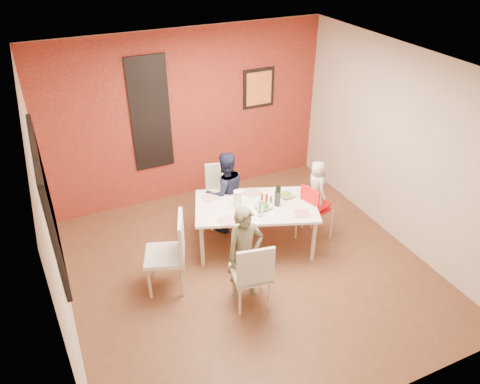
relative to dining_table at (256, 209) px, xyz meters
name	(u,v)px	position (x,y,z in m)	size (l,w,h in m)	color
ground	(249,270)	(-0.31, -0.45, -0.62)	(4.50, 4.50, 0.00)	brown
ceiling	(252,70)	(-0.31, -0.45, 2.08)	(4.50, 4.50, 0.02)	silver
wall_back	(188,117)	(-0.31, 1.80, 0.73)	(4.50, 0.02, 2.70)	beige
wall_front	(370,309)	(-0.31, -2.70, 0.73)	(4.50, 0.02, 2.70)	beige
wall_left	(51,228)	(-2.56, -0.45, 0.73)	(0.02, 4.50, 2.70)	beige
wall_right	(400,148)	(1.94, -0.45, 0.73)	(0.02, 4.50, 2.70)	beige
brick_accent_wall	(189,117)	(-0.31, 1.78, 0.73)	(4.50, 0.02, 2.70)	maroon
picture_window_frame	(48,202)	(-2.53, -0.25, 0.93)	(0.05, 1.70, 1.30)	black
picture_window_pane	(49,201)	(-2.51, -0.25, 0.93)	(0.02, 1.55, 1.15)	black
glassblock_strip	(150,114)	(-0.91, 1.76, 0.88)	(0.55, 0.03, 1.70)	#B4BDC5
glassblock_surround	(150,114)	(-0.91, 1.76, 0.88)	(0.60, 0.03, 1.76)	black
art_print_frame	(259,88)	(0.89, 1.76, 1.03)	(0.54, 0.03, 0.64)	black
art_print_canvas	(259,88)	(0.89, 1.74, 1.03)	(0.44, 0.01, 0.54)	orange
dining_table	(256,209)	(0.00, 0.00, 0.00)	(1.85, 1.42, 0.68)	white
chair_near	(253,273)	(-0.56, -1.06, -0.09)	(0.51, 0.51, 0.95)	beige
chair_far	(221,191)	(-0.19, 0.80, -0.11)	(0.52, 0.52, 0.92)	silver
chair_left	(172,249)	(-1.30, -0.33, -0.04)	(0.61, 0.61, 1.04)	silver
high_chair	(314,208)	(0.79, -0.22, -0.07)	(0.48, 0.48, 0.91)	red
child_near	(245,254)	(-0.54, -0.82, 0.00)	(0.46, 0.30, 1.25)	#615C45
child_far	(225,192)	(-0.21, 0.56, 0.00)	(0.61, 0.47, 1.25)	#161A32
toddler	(316,186)	(0.81, -0.21, 0.28)	(0.35, 0.23, 0.72)	beige
plate_near_left	(227,221)	(-0.50, -0.19, 0.07)	(0.21, 0.21, 0.01)	white
plate_far_mid	(253,193)	(0.10, 0.30, 0.07)	(0.21, 0.21, 0.01)	silver
plate_near_right	(302,214)	(0.46, -0.45, 0.07)	(0.19, 0.19, 0.01)	silver
plate_far_left	(210,197)	(-0.49, 0.44, 0.07)	(0.20, 0.20, 0.01)	white
salad_bowl_a	(263,206)	(0.06, -0.11, 0.09)	(0.23, 0.23, 0.06)	white
salad_bowl_b	(286,195)	(0.48, 0.02, 0.09)	(0.22, 0.22, 0.05)	white
wine_bottle	(278,196)	(0.27, -0.11, 0.20)	(0.07, 0.07, 0.28)	black
wine_glass_a	(261,209)	(-0.06, -0.26, 0.16)	(0.07, 0.07, 0.20)	silver
wine_glass_b	(277,199)	(0.26, -0.13, 0.17)	(0.08, 0.08, 0.22)	white
paper_towel_roll	(238,199)	(-0.24, 0.06, 0.18)	(0.11, 0.11, 0.25)	white
condiment_red	(266,199)	(0.14, -0.04, 0.14)	(0.04, 0.04, 0.15)	red
condiment_green	(271,200)	(0.19, -0.07, 0.12)	(0.03, 0.03, 0.13)	#377627
condiment_brown	(262,199)	(0.09, 0.01, 0.13)	(0.04, 0.04, 0.15)	brown
sippy_cup	(310,197)	(0.73, -0.20, 0.12)	(0.07, 0.07, 0.11)	orange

